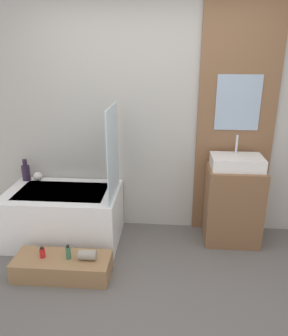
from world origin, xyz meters
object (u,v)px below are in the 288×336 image
(vase_round_light, at_px, (38,176))
(bottle_soap_primary, at_px, (42,253))
(sink, at_px, (237,162))
(bathtub, at_px, (64,215))
(wooden_step_bench, at_px, (63,266))
(vase_tall_dark, at_px, (26,172))
(bottle_soap_secondary, at_px, (68,252))

(vase_round_light, xyz_separation_m, bottle_soap_primary, (0.35, -0.90, -0.39))
(sink, height_order, vase_round_light, sink)
(bathtub, bearing_deg, wooden_step_bench, -75.38)
(bottle_soap_primary, bearing_deg, bathtub, 88.67)
(vase_tall_dark, bearing_deg, sink, -3.64)
(vase_round_light, height_order, bottle_soap_secondary, vase_round_light)
(bathtub, xyz_separation_m, sink, (1.81, 0.13, 0.61))
(sink, distance_m, bottle_soap_secondary, 1.87)
(bathtub, distance_m, bottle_soap_primary, 0.63)
(bathtub, height_order, sink, sink)
(vase_tall_dark, height_order, bottle_soap_secondary, vase_tall_dark)
(wooden_step_bench, distance_m, bottle_soap_secondary, 0.17)
(vase_round_light, bearing_deg, sink, -3.71)
(bottle_soap_primary, distance_m, bottle_soap_secondary, 0.24)
(bottle_soap_primary, xyz_separation_m, bottle_soap_secondary, (0.24, 0.00, 0.01))
(sink, height_order, vase_tall_dark, sink)
(sink, relative_size, vase_round_light, 5.12)
(wooden_step_bench, distance_m, vase_tall_dark, 1.26)
(vase_tall_dark, bearing_deg, bottle_soap_secondary, -51.01)
(sink, bearing_deg, bottle_soap_primary, -157.56)
(vase_round_light, bearing_deg, bathtub, -36.81)
(bathtub, relative_size, vase_round_light, 11.74)
(vase_tall_dark, xyz_separation_m, bottle_soap_primary, (0.49, -0.90, -0.44))
(bathtub, bearing_deg, sink, 4.16)
(vase_tall_dark, distance_m, vase_round_light, 0.15)
(sink, xyz_separation_m, vase_round_light, (-2.18, 0.14, -0.28))
(sink, distance_m, vase_round_light, 2.20)
(vase_tall_dark, relative_size, bottle_soap_secondary, 1.79)
(wooden_step_bench, relative_size, vase_round_light, 8.71)
(sink, bearing_deg, wooden_step_bench, -155.43)
(bathtub, distance_m, sink, 1.92)
(sink, bearing_deg, vase_tall_dark, 176.36)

